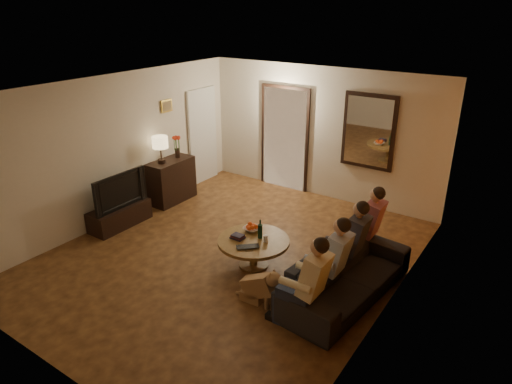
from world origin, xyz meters
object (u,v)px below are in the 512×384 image
Objects in this scene: person_d at (367,229)px; coffee_table at (254,253)px; wine_bottle at (260,229)px; tv_stand at (120,216)px; person_a at (309,288)px; person_c at (350,246)px; table_lamp at (161,150)px; bowl at (252,229)px; dog at (259,285)px; laptop at (248,249)px; sofa at (347,275)px; person_b at (331,265)px; dresser at (172,181)px; tv at (117,190)px.

person_d is 1.12× the size of coffee_table.
tv_stand is at bearing -173.44° from wine_bottle.
person_c is (0.00, 1.20, 0.00)m from person_a.
tv_stand is (0.00, -1.11, -0.94)m from table_lamp.
person_d reaches higher than bowl.
dog is (-0.79, 0.10, -0.32)m from person_a.
laptop is at bearing -22.40° from table_lamp.
table_lamp is 0.48× the size of tv_stand.
person_d is at bearing 26.15° from bowl.
person_a is 1.80m from person_d.
tv_stand is at bearing -171.71° from person_c.
table_lamp is 0.45× the size of person_a.
sofa is 0.42m from person_c.
table_lamp is 0.45× the size of person_d.
bowl is (-1.64, 0.14, 0.16)m from sofa.
person_b is at bearing -9.30° from coffee_table.
bowl is (-0.18, 0.22, 0.26)m from coffee_table.
coffee_table is 3.27× the size of laptop.
sofa is 1.44m from wine_bottle.
person_b reaches higher than tv_stand.
wine_bottle is 0.41m from laptop.
person_b is 0.98m from dog.
tv_stand is 2.84m from wine_bottle.
dresser is 1.35m from tv_stand.
wine_bottle is at bearing 54.17° from laptop.
coffee_table is at bearing -144.35° from person_d.
dresser is 0.80× the size of person_d.
person_b is (4.11, -1.33, 0.17)m from dresser.
person_d reaches higher than laptop.
person_a is at bearing -179.94° from sofa.
sofa is 0.95m from person_d.
sofa is at bearing -4.98° from bowl.
laptop is (0.05, -0.38, -0.14)m from wine_bottle.
wine_bottle is at bearing 119.35° from dog.
tv reaches higher than dresser.
person_d is (4.11, -0.13, 0.17)m from dresser.
dresser is at bearing 154.76° from person_a.
person_b is (-0.10, -0.30, 0.28)m from sofa.
person_a is 2.14× the size of dog.
person_a and person_d have the same top height.
tv_stand is 3.36m from dog.
coffee_table is (-0.57, 0.72, -0.06)m from dog.
person_c is (4.11, -0.73, 0.17)m from dresser.
dog is at bearing -51.25° from bowl.
table_lamp is 1.45m from tv_stand.
tv is 3.32× the size of laptop.
bowl is (2.56, 0.44, 0.30)m from tv_stand.
laptop is (2.84, -1.39, 0.04)m from dresser.
dresser is 1.71× the size of dog.
person_b is 1.20m from person_d.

